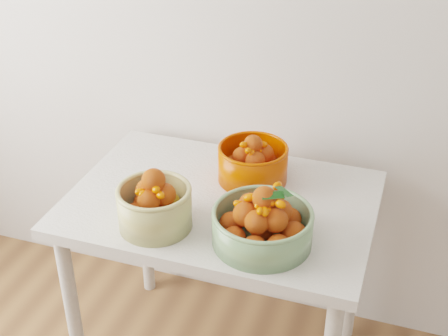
{
  "coord_description": "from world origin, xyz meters",
  "views": [
    {
      "loc": [
        0.24,
        -0.02,
        1.89
      ],
      "look_at": [
        -0.28,
        1.52,
        0.92
      ],
      "focal_mm": 50.0,
      "sensor_mm": 36.0,
      "label": 1
    }
  ],
  "objects_px": {
    "table": "(221,222)",
    "bowl_orange": "(253,162)",
    "bowl_cream": "(155,205)",
    "bowl_green": "(263,224)"
  },
  "relations": [
    {
      "from": "bowl_green",
      "to": "bowl_orange",
      "type": "relative_size",
      "value": 0.99
    },
    {
      "from": "bowl_cream",
      "to": "bowl_green",
      "type": "bearing_deg",
      "value": 4.04
    },
    {
      "from": "table",
      "to": "bowl_orange",
      "type": "bearing_deg",
      "value": 66.93
    },
    {
      "from": "table",
      "to": "bowl_green",
      "type": "relative_size",
      "value": 3.24
    },
    {
      "from": "bowl_green",
      "to": "bowl_orange",
      "type": "xyz_separation_m",
      "value": [
        -0.13,
        0.33,
        0.0
      ]
    },
    {
      "from": "table",
      "to": "bowl_green",
      "type": "height_order",
      "value": "bowl_green"
    },
    {
      "from": "bowl_green",
      "to": "bowl_orange",
      "type": "distance_m",
      "value": 0.35
    },
    {
      "from": "bowl_cream",
      "to": "bowl_green",
      "type": "relative_size",
      "value": 0.77
    },
    {
      "from": "bowl_cream",
      "to": "bowl_orange",
      "type": "xyz_separation_m",
      "value": [
        0.21,
        0.35,
        -0.01
      ]
    },
    {
      "from": "bowl_cream",
      "to": "bowl_green",
      "type": "distance_m",
      "value": 0.33
    }
  ]
}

